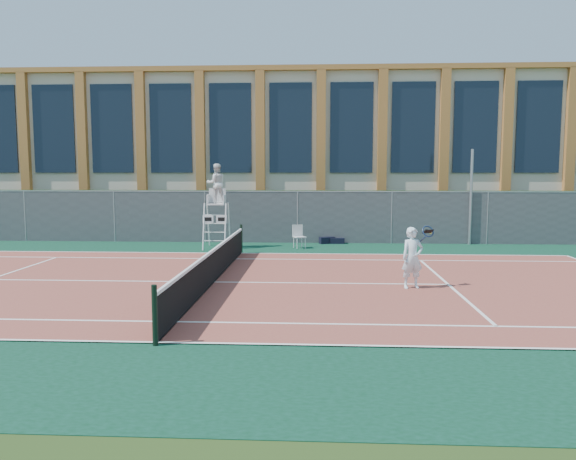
{
  "coord_description": "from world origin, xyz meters",
  "views": [
    {
      "loc": [
        2.86,
        -15.13,
        3.09
      ],
      "look_at": [
        1.9,
        3.0,
        1.17
      ],
      "focal_mm": 35.0,
      "sensor_mm": 36.0,
      "label": 1
    }
  ],
  "objects_px": {
    "steel_pole": "(471,197)",
    "tennis_player": "(413,258)",
    "umpire_chair": "(216,186)",
    "plastic_chair": "(299,234)"
  },
  "relations": [
    {
      "from": "steel_pole",
      "to": "plastic_chair",
      "type": "distance_m",
      "value": 7.46
    },
    {
      "from": "steel_pole",
      "to": "tennis_player",
      "type": "distance_m",
      "value": 10.07
    },
    {
      "from": "plastic_chair",
      "to": "steel_pole",
      "type": "bearing_deg",
      "value": 11.89
    },
    {
      "from": "plastic_chair",
      "to": "tennis_player",
      "type": "bearing_deg",
      "value": -67.18
    },
    {
      "from": "steel_pole",
      "to": "umpire_chair",
      "type": "xyz_separation_m",
      "value": [
        -10.43,
        -1.65,
        0.5
      ]
    },
    {
      "from": "steel_pole",
      "to": "plastic_chair",
      "type": "relative_size",
      "value": 4.29
    },
    {
      "from": "tennis_player",
      "to": "umpire_chair",
      "type": "bearing_deg",
      "value": 130.77
    },
    {
      "from": "plastic_chair",
      "to": "tennis_player",
      "type": "distance_m",
      "value": 8.36
    },
    {
      "from": "steel_pole",
      "to": "tennis_player",
      "type": "height_order",
      "value": "steel_pole"
    },
    {
      "from": "steel_pole",
      "to": "tennis_player",
      "type": "relative_size",
      "value": 2.45
    }
  ]
}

